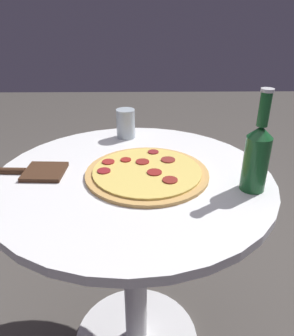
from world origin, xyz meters
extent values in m
cylinder|color=white|center=(0.00, 0.00, 0.36)|extent=(0.08, 0.08, 0.68)
cylinder|color=white|center=(0.00, 0.00, 0.71)|extent=(0.80, 0.80, 0.02)
cylinder|color=tan|center=(0.00, 0.04, 0.73)|extent=(0.36, 0.36, 0.01)
cylinder|color=#EACC60|center=(0.00, 0.04, 0.74)|extent=(0.31, 0.31, 0.01)
cylinder|color=maroon|center=(-0.05, -0.08, 0.74)|extent=(0.04, 0.04, 0.00)
cylinder|color=maroon|center=(0.07, 0.10, 0.74)|extent=(0.04, 0.04, 0.00)
cylinder|color=maroon|center=(-0.06, -0.02, 0.74)|extent=(0.03, 0.03, 0.00)
cylinder|color=maroon|center=(-0.05, 0.03, 0.74)|extent=(0.04, 0.04, 0.00)
cylinder|color=maroon|center=(-0.06, 0.11, 0.74)|extent=(0.04, 0.04, 0.00)
cylinder|color=maroon|center=(0.02, 0.06, 0.74)|extent=(0.04, 0.04, 0.00)
cylinder|color=maroon|center=(0.01, -0.08, 0.74)|extent=(0.04, 0.04, 0.00)
cylinder|color=maroon|center=(-0.12, 0.06, 0.74)|extent=(0.03, 0.03, 0.00)
cylinder|color=#195628|center=(0.08, 0.32, 0.80)|extent=(0.07, 0.07, 0.15)
cone|color=#195628|center=(0.08, 0.32, 0.89)|extent=(0.07, 0.07, 0.03)
cylinder|color=#195628|center=(0.08, 0.32, 0.94)|extent=(0.03, 0.03, 0.08)
cylinder|color=silver|center=(0.08, 0.32, 0.99)|extent=(0.03, 0.03, 0.01)
cube|color=#422819|center=(-0.01, -0.26, 0.73)|extent=(0.12, 0.12, 0.01)
cylinder|color=#422819|center=(-0.02, -0.37, 0.73)|extent=(0.03, 0.12, 0.02)
cylinder|color=#ADBCC6|center=(-0.30, -0.03, 0.78)|extent=(0.07, 0.07, 0.11)
camera|label=1|loc=(0.84, 0.03, 1.17)|focal=35.00mm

